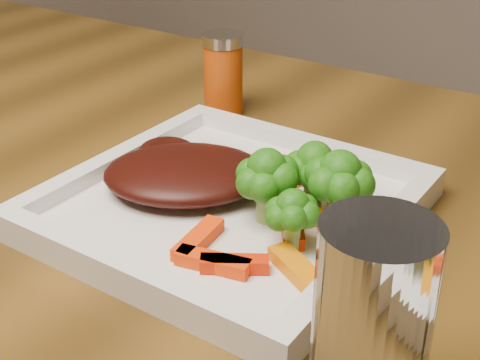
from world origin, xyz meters
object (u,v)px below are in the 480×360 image
Objects in this scene: steak at (186,173)px; drinking_glass at (371,325)px; plate at (230,210)px; spice_shaker at (223,75)px.

drinking_glass reaches higher than steak.
plate is 2.93× the size of spice_shaker.
spice_shaker reaches higher than plate.
plate is 0.05m from steak.
drinking_glass is (0.18, -0.13, 0.05)m from plate.
spice_shaker is 0.77× the size of drinking_glass.
spice_shaker is at bearing 116.38° from steak.
plate is at bearing -53.12° from spice_shaker.
drinking_glass is (0.32, -0.31, 0.01)m from spice_shaker.
plate is 0.23m from spice_shaker.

